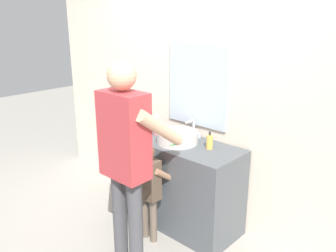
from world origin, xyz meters
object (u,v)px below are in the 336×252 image
toothbrush_cup (157,129)px  adult_parent (126,148)px  soap_bottle (210,142)px  child_toddler (149,184)px

toothbrush_cup → adult_parent: adult_parent is taller
toothbrush_cup → soap_bottle: toothbrush_cup is taller
toothbrush_cup → child_toddler: toothbrush_cup is taller
soap_bottle → toothbrush_cup: bearing=-176.6°
child_toddler → adult_parent: (0.08, -0.32, 0.47)m
soap_bottle → adult_parent: 0.82m
toothbrush_cup → soap_bottle: (0.63, 0.04, 0.01)m
soap_bottle → adult_parent: size_ratio=0.10×
adult_parent → toothbrush_cup: bearing=117.4°
child_toddler → adult_parent: 0.57m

